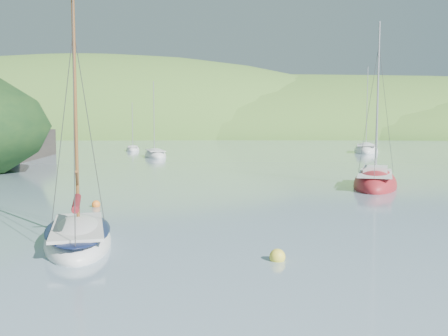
# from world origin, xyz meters

# --- Properties ---
(ground) EXTENTS (700.00, 700.00, 0.00)m
(ground) POSITION_xyz_m (0.00, 0.00, 0.00)
(ground) COLOR slate
(ground) RESTS_ON ground
(shoreline_hills) EXTENTS (690.00, 135.00, 56.00)m
(shoreline_hills) POSITION_xyz_m (-9.66, 172.42, 0.00)
(shoreline_hills) COLOR #416F2A
(shoreline_hills) RESTS_ON ground
(daysailer_white) EXTENTS (4.02, 6.46, 9.33)m
(daysailer_white) POSITION_xyz_m (-5.31, 0.20, 0.21)
(daysailer_white) COLOR white
(daysailer_white) RESTS_ON ground
(sloop_red) EXTENTS (4.71, 8.49, 11.92)m
(sloop_red) POSITION_xyz_m (8.84, 16.94, 0.22)
(sloop_red) COLOR maroon
(sloop_red) RESTS_ON ground
(distant_sloop_a) EXTENTS (4.77, 7.81, 10.51)m
(distant_sloop_a) POSITION_xyz_m (-11.77, 46.44, 0.18)
(distant_sloop_a) COLOR white
(distant_sloop_a) RESTS_ON ground
(distant_sloop_b) EXTENTS (5.31, 10.23, 13.90)m
(distant_sloop_b) POSITION_xyz_m (17.53, 58.83, 0.22)
(distant_sloop_b) COLOR white
(distant_sloop_b) RESTS_ON ground
(distant_sloop_c) EXTENTS (3.38, 6.13, 8.29)m
(distant_sloop_c) POSITION_xyz_m (-18.37, 61.58, 0.15)
(distant_sloop_c) COLOR white
(distant_sloop_c) RESTS_ON ground
(mooring_buoys) EXTENTS (22.22, 12.49, 0.49)m
(mooring_buoys) POSITION_xyz_m (0.56, 3.70, 0.12)
(mooring_buoys) COLOR yellow
(mooring_buoys) RESTS_ON ground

